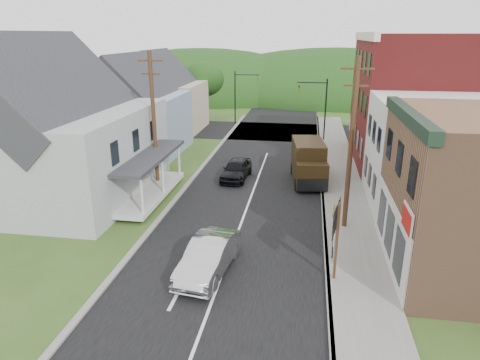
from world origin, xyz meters
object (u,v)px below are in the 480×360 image
at_px(route_sign_cluster, 336,230).
at_px(warning_sign, 334,224).
at_px(delivery_van, 309,162).
at_px(dark_sedan, 236,169).
at_px(silver_sedan, 209,257).

bearing_deg(route_sign_cluster, warning_sign, 100.58).
distance_m(delivery_van, route_sign_cluster, 12.91).
relative_size(dark_sedan, delivery_van, 0.79).
relative_size(silver_sedan, route_sign_cluster, 1.35).
height_order(silver_sedan, route_sign_cluster, route_sign_cluster).
relative_size(dark_sedan, warning_sign, 1.59).
distance_m(route_sign_cluster, warning_sign, 1.82).
distance_m(dark_sedan, route_sign_cluster, 14.23).
bearing_deg(warning_sign, silver_sedan, -146.52).
xyz_separation_m(dark_sedan, delivery_van, (5.12, 0.16, 0.73)).
distance_m(silver_sedan, warning_sign, 5.81).
bearing_deg(silver_sedan, delivery_van, 79.51).
bearing_deg(route_sign_cluster, silver_sedan, -166.72).
xyz_separation_m(route_sign_cluster, warning_sign, (0.02, 1.74, -0.54)).
height_order(delivery_van, warning_sign, delivery_van).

